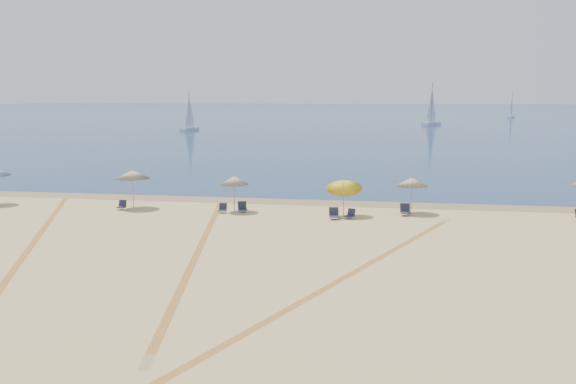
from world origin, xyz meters
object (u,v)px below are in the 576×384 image
umbrella_2 (234,180)px  chair_6 (405,210)px  chair_3 (242,207)px  umbrella_1 (132,174)px  chair_1 (122,205)px  chair_5 (351,214)px  chair_4 (334,214)px  sailboat_1 (511,110)px  chair_2 (223,209)px  umbrella_3 (344,184)px  sailboat_2 (432,112)px  sailboat_0 (190,119)px  umbrella_4 (412,182)px

umbrella_2 → chair_6: bearing=1.9°
chair_6 → chair_3: bearing=174.9°
umbrella_1 → chair_1: umbrella_1 is taller
chair_3 → chair_6: chair_6 is taller
chair_5 → chair_6: (3.33, 1.62, 0.06)m
chair_4 → sailboat_1: (38.04, 168.95, 2.12)m
chair_2 → chair_6: size_ratio=0.80×
umbrella_1 → chair_4: bearing=-7.0°
umbrella_2 → chair_2: umbrella_2 is taller
umbrella_1 → umbrella_3: (14.17, -0.47, -0.26)m
chair_3 → sailboat_2: bearing=61.0°
umbrella_1 → umbrella_3: 14.18m
umbrella_3 → chair_6: 4.24m
chair_3 → chair_5: chair_3 is taller
sailboat_0 → chair_3: bearing=-57.0°
chair_6 → sailboat_2: bearing=78.1°
umbrella_1 → umbrella_4: size_ratio=1.10×
chair_3 → sailboat_0: 92.19m
umbrella_2 → umbrella_4: umbrella_2 is taller
umbrella_3 → sailboat_0: sailboat_0 is taller
chair_5 → chair_4: bearing=-137.2°
chair_3 → chair_5: 7.14m
chair_5 → umbrella_3: bearing=143.1°
chair_5 → sailboat_2: 118.22m
chair_5 → sailboat_1: size_ratio=0.09×
umbrella_2 → chair_2: (-0.61, -0.69, -1.76)m
chair_3 → chair_6: (10.39, 0.59, 0.03)m
chair_4 → sailboat_1: size_ratio=0.10×
chair_2 → chair_4: 7.33m
umbrella_2 → sailboat_2: bearing=81.1°
umbrella_3 → umbrella_4: 4.50m
umbrella_2 → chair_6: (10.97, 0.37, -1.70)m
chair_1 → chair_2: (6.88, 0.01, -0.01)m
chair_3 → chair_4: (6.09, -1.36, 0.01)m
umbrella_2 → sailboat_0: bearing=110.0°
chair_6 → chair_2: bearing=176.9°
umbrella_3 → chair_3: 6.79m
umbrella_2 → chair_1: (-7.49, -0.69, -1.76)m
umbrella_2 → chair_1: bearing=-174.7°
chair_3 → sailboat_0: sailboat_0 is taller
chair_6 → sailboat_0: size_ratio=0.10×
chair_2 → sailboat_1: bearing=69.1°
umbrella_1 → chair_2: size_ratio=4.08×
umbrella_1 → umbrella_2: umbrella_1 is taller
umbrella_2 → chair_4: bearing=-13.4°
umbrella_2 → chair_5: bearing=-9.2°
chair_5 → sailboat_0: (-39.05, 87.46, 2.13)m
umbrella_3 → chair_5: size_ratio=3.57×
sailboat_1 → chair_1: bearing=-89.0°
chair_6 → chair_1: bearing=174.9°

